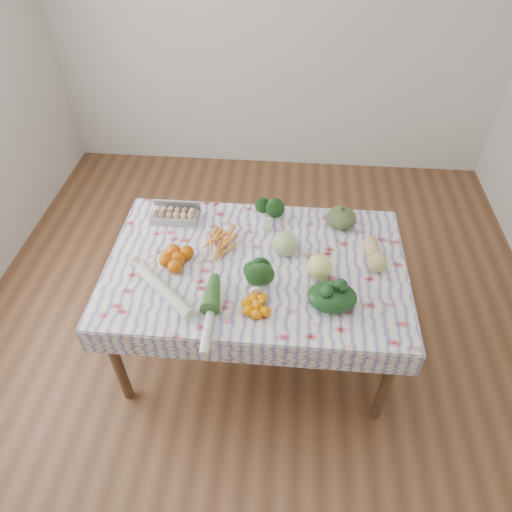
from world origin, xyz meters
TOP-DOWN VIEW (x-y plane):
  - ground at (0.00, 0.00)m, footprint 4.50×4.50m
  - wall_back at (0.00, 2.25)m, footprint 4.00×0.04m
  - dining_table at (0.00, 0.00)m, footprint 1.60×1.00m
  - tablecloth at (0.00, 0.00)m, footprint 1.66×1.06m
  - egg_carton at (-0.53, 0.32)m, footprint 0.29×0.12m
  - carrot_bunch at (-0.23, 0.12)m, footprint 0.28×0.26m
  - kale_bunch at (0.05, 0.37)m, footprint 0.15×0.14m
  - kabocha_squash at (0.48, 0.37)m, footprint 0.19×0.19m
  - cabbage at (0.16, 0.10)m, footprint 0.16×0.16m
  - butternut_squash at (0.65, 0.08)m, footprint 0.13×0.24m
  - orange_cluster at (-0.43, -0.04)m, footprint 0.32×0.32m
  - broccoli at (0.01, -0.19)m, footprint 0.20×0.20m
  - mandarin_cluster at (0.03, -0.32)m, footprint 0.23×0.23m
  - grapefruit at (0.34, -0.06)m, footprint 0.16×0.16m
  - spinach_bag at (0.40, -0.26)m, footprint 0.29×0.26m
  - daikon at (-0.45, -0.27)m, footprint 0.39×0.36m
  - leek at (-0.19, -0.40)m, footprint 0.06×0.45m

SIDE VIEW (x-z plane):
  - ground at x=0.00m, z-range 0.00..0.00m
  - dining_table at x=0.00m, z-range 0.30..1.05m
  - tablecloth at x=0.00m, z-range 0.75..0.76m
  - carrot_bunch at x=-0.23m, z-range 0.76..0.80m
  - leek at x=-0.19m, z-range 0.76..0.81m
  - mandarin_cluster at x=0.03m, z-range 0.76..0.82m
  - daikon at x=-0.45m, z-range 0.76..0.83m
  - egg_carton at x=-0.53m, z-range 0.76..0.84m
  - orange_cluster at x=-0.43m, z-range 0.76..0.85m
  - butternut_squash at x=0.65m, z-range 0.76..0.87m
  - spinach_bag at x=0.40m, z-range 0.76..0.87m
  - broccoli at x=0.01m, z-range 0.76..0.88m
  - kabocha_squash at x=0.48m, z-range 0.76..0.88m
  - kale_bunch at x=0.05m, z-range 0.76..0.90m
  - grapefruit at x=0.34m, z-range 0.76..0.90m
  - cabbage at x=0.16m, z-range 0.76..0.91m
  - wall_back at x=0.00m, z-range 0.00..2.80m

